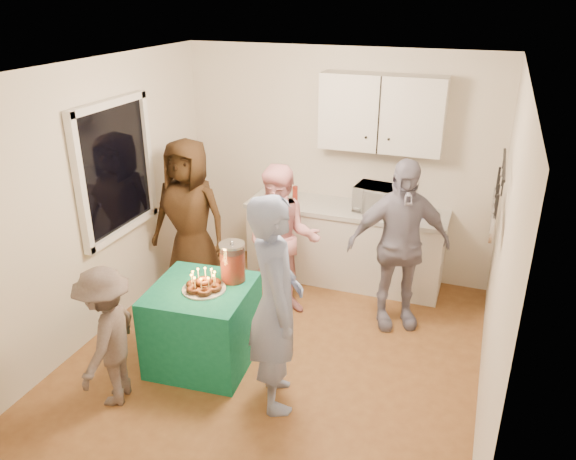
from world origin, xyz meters
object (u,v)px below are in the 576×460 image
(party_table, at_px, (203,325))
(child_near_left, at_px, (108,337))
(woman_back_right, at_px, (399,245))
(punch_jar, at_px, (233,263))
(woman_back_center, at_px, (282,242))
(counter, at_px, (345,246))
(man_birthday, at_px, (276,304))
(microwave, at_px, (379,199))
(woman_back_left, at_px, (190,218))

(party_table, distance_m, child_near_left, 0.88)
(woman_back_right, height_order, child_near_left, woman_back_right)
(punch_jar, relative_size, woman_back_center, 0.21)
(punch_jar, height_order, child_near_left, child_near_left)
(party_table, height_order, woman_back_center, woman_back_center)
(counter, bearing_deg, woman_back_right, -45.18)
(punch_jar, relative_size, man_birthday, 0.19)
(microwave, relative_size, child_near_left, 0.43)
(counter, relative_size, man_birthday, 1.21)
(child_near_left, bearing_deg, microwave, 137.53)
(counter, distance_m, child_near_left, 2.96)
(counter, xyz_separation_m, punch_jar, (-0.58, -1.73, 0.50))
(counter, height_order, woman_back_center, woman_back_center)
(punch_jar, bearing_deg, man_birthday, -39.33)
(punch_jar, relative_size, child_near_left, 0.28)
(punch_jar, xyz_separation_m, woman_back_left, (-0.94, 0.90, -0.05))
(punch_jar, bearing_deg, child_near_left, -125.15)
(punch_jar, bearing_deg, party_table, -133.30)
(man_birthday, distance_m, woman_back_left, 2.07)
(woman_back_left, distance_m, child_near_left, 1.89)
(woman_back_center, bearing_deg, microwave, 30.47)
(microwave, distance_m, woman_back_right, 0.82)
(woman_back_center, xyz_separation_m, child_near_left, (-0.82, -1.78, -0.20))
(party_table, height_order, child_near_left, child_near_left)
(man_birthday, bearing_deg, microwave, -35.75)
(microwave, height_order, child_near_left, child_near_left)
(party_table, height_order, man_birthday, man_birthday)
(woman_back_center, xyz_separation_m, woman_back_right, (1.14, 0.18, 0.07))
(microwave, relative_size, punch_jar, 1.52)
(woman_back_right, bearing_deg, counter, 109.26)
(punch_jar, height_order, woman_back_right, woman_back_right)
(microwave, height_order, party_table, microwave)
(man_birthday, bearing_deg, counter, -26.43)
(party_table, xyz_separation_m, woman_back_center, (0.37, 1.06, 0.42))
(counter, distance_m, microwave, 0.72)
(woman_back_center, relative_size, woman_back_right, 0.92)
(woman_back_left, xyz_separation_m, woman_back_center, (1.09, -0.07, -0.08))
(party_table, distance_m, woman_back_left, 1.43)
(child_near_left, bearing_deg, woman_back_right, 123.58)
(man_birthday, relative_size, woman_back_center, 1.13)
(woman_back_left, relative_size, woman_back_right, 1.01)
(party_table, xyz_separation_m, punch_jar, (0.21, 0.23, 0.55))
(microwave, distance_m, woman_back_left, 2.06)
(punch_jar, relative_size, woman_back_right, 0.20)
(counter, xyz_separation_m, woman_back_right, (0.71, -0.72, 0.44))
(man_birthday, height_order, woman_back_left, man_birthday)
(man_birthday, xyz_separation_m, woman_back_center, (-0.44, 1.32, -0.11))
(counter, distance_m, woman_back_center, 1.06)
(counter, height_order, punch_jar, punch_jar)
(punch_jar, height_order, woman_back_center, woman_back_center)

